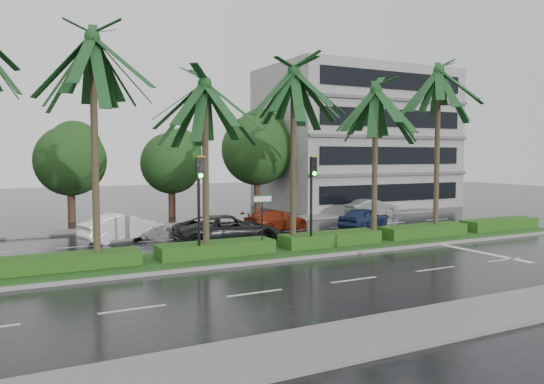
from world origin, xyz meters
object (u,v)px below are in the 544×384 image
car_blue (363,218)px  car_grey (372,208)px  signal_median_left (199,192)px  street_sign (262,210)px  car_white (123,227)px  car_darkgrey (228,230)px  car_red (276,220)px

car_blue → car_grey: 6.63m
signal_median_left → street_sign: 3.13m
car_white → car_blue: (14.10, -2.20, -0.06)m
car_darkgrey → car_blue: (9.60, 1.46, -0.09)m
car_darkgrey → car_grey: (14.10, 6.33, -0.11)m
car_white → car_blue: car_white is taller
car_white → car_red: car_white is taller
car_red → car_blue: size_ratio=1.09×
car_red → car_grey: car_grey is taller
signal_median_left → street_sign: (3.00, 0.18, -0.87)m
car_darkgrey → car_white: bearing=55.1°
car_white → car_red: 9.01m
car_red → signal_median_left: bearing=120.5°
street_sign → car_red: 8.40m
car_white → car_blue: bearing=-115.4°
car_red → car_grey: (9.60, 3.02, 0.03)m
street_sign → car_blue: 10.90m
car_darkgrey → car_blue: bearing=-77.1°
car_white → car_red: size_ratio=1.03×
street_sign → car_blue: (9.50, 5.15, -1.45)m
signal_median_left → car_grey: size_ratio=1.10×
street_sign → car_red: size_ratio=0.61×
signal_median_left → car_grey: 19.96m
car_blue → signal_median_left: bearing=89.7°
signal_median_left → street_sign: bearing=3.5°
street_sign → car_white: (-4.60, 7.36, -1.40)m
street_sign → car_blue: street_sign is taller
car_red → car_grey: bearing=-86.2°
signal_median_left → street_sign: size_ratio=1.68×
car_darkgrey → signal_median_left: bearing=147.5°
car_darkgrey → car_red: 5.59m
car_red → car_white: bearing=74.1°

